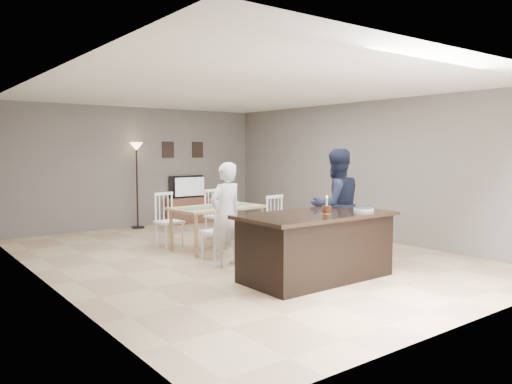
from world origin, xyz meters
TOP-DOWN VIEW (x-y plane):
  - floor at (0.00, 0.00)m, footprint 8.00×8.00m
  - room_shell at (0.00, 0.00)m, footprint 8.00×8.00m
  - kitchen_island at (0.00, -1.80)m, footprint 2.15×1.10m
  - tv_console at (1.20, 3.77)m, footprint 1.20×0.40m
  - television at (1.20, 3.84)m, footprint 0.91×0.12m
  - tv_screen_glow at (1.20, 3.76)m, footprint 0.78×0.00m
  - picture_frames at (1.15, 3.98)m, footprint 1.10×0.02m
  - doorway at (-2.99, -2.30)m, footprint 0.00×2.10m
  - woman at (-0.57, -0.45)m, footprint 0.61×0.45m
  - man at (0.95, -1.25)m, footprint 0.99×0.85m
  - birthday_cake at (0.08, -1.92)m, footprint 0.15×0.15m
  - plate_stack at (0.73, -2.00)m, footprint 0.29×0.29m
  - dining_table at (0.05, 0.75)m, footprint 1.68×1.93m
  - floor_lamp at (-0.12, 3.79)m, footprint 0.29×0.29m

SIDE VIEW (x-z plane):
  - floor at x=0.00m, z-range 0.00..0.00m
  - tv_console at x=1.20m, z-range 0.00..0.60m
  - kitchen_island at x=0.00m, z-range 0.00..0.90m
  - dining_table at x=0.05m, z-range 0.13..1.11m
  - woman at x=-0.57m, z-range 0.00..1.56m
  - television at x=1.20m, z-range 0.60..1.13m
  - tv_screen_glow at x=1.20m, z-range 0.48..1.26m
  - man at x=0.95m, z-range 0.00..1.77m
  - plate_stack at x=0.73m, z-range 0.90..0.94m
  - birthday_cake at x=0.08m, z-range 0.84..1.08m
  - doorway at x=-2.99m, z-range -0.07..2.58m
  - floor_lamp at x=-0.12m, z-range 0.53..2.44m
  - room_shell at x=0.00m, z-range -2.32..5.68m
  - picture_frames at x=1.15m, z-range 1.56..1.94m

